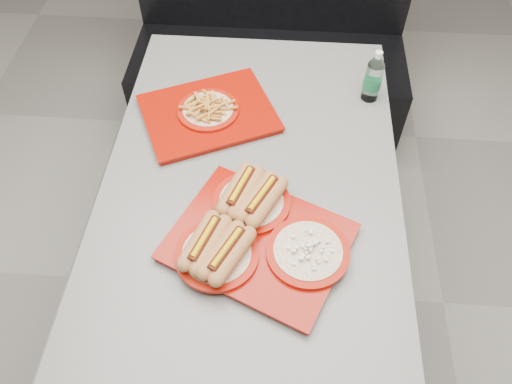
# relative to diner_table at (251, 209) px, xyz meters

# --- Properties ---
(ground) EXTENTS (6.00, 6.00, 0.00)m
(ground) POSITION_rel_diner_table_xyz_m (0.00, 0.00, -0.58)
(ground) COLOR gray
(ground) RESTS_ON ground
(diner_table) EXTENTS (0.92, 1.42, 0.75)m
(diner_table) POSITION_rel_diner_table_xyz_m (0.00, 0.00, 0.00)
(diner_table) COLOR black
(diner_table) RESTS_ON ground
(booth_bench) EXTENTS (1.30, 0.57, 1.35)m
(booth_bench) POSITION_rel_diner_table_xyz_m (0.00, 1.09, -0.18)
(booth_bench) COLOR black
(booth_bench) RESTS_ON ground
(tray_near) EXTENTS (0.57, 0.51, 0.10)m
(tray_near) POSITION_rel_diner_table_xyz_m (0.02, -0.23, 0.20)
(tray_near) COLOR #940E04
(tray_near) RESTS_ON diner_table
(tray_far) EXTENTS (0.52, 0.48, 0.08)m
(tray_far) POSITION_rel_diner_table_xyz_m (-0.16, 0.26, 0.19)
(tray_far) COLOR #940E04
(tray_far) RESTS_ON diner_table
(water_bottle) EXTENTS (0.06, 0.06, 0.19)m
(water_bottle) POSITION_rel_diner_table_xyz_m (0.38, 0.39, 0.25)
(water_bottle) COLOR silver
(water_bottle) RESTS_ON diner_table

